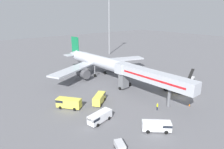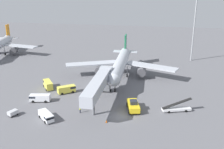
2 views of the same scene
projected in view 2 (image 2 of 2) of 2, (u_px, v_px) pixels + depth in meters
The scene contains 13 objects.
ground_plane at pixel (121, 117), 61.82m from camera, with size 300.00×300.00×0.00m, color slate.
airplane_at_gate at pixel (121, 64), 87.39m from camera, with size 38.40×40.00×11.88m.
jet_bridge at pixel (99, 84), 67.20m from camera, with size 3.80×23.20×7.38m.
pushback_tug at pixel (133, 105), 64.82m from camera, with size 4.06×6.63×2.78m.
belt_loader_truck at pixel (176, 108), 64.42m from camera, with size 7.33×3.90×3.36m.
service_van_rear_left at pixel (46, 116), 60.11m from camera, with size 5.08×4.92×1.83m.
service_van_mid_left at pixel (39, 98), 69.83m from camera, with size 5.66×2.92×1.94m.
service_van_near_right at pixel (48, 84), 78.83m from camera, with size 4.84×5.59×2.30m.
service_van_far_center at pixel (67, 89), 75.38m from camera, with size 5.17×4.60×2.14m.
baggage_cart_rear_right at pixel (13, 113), 62.23m from camera, with size 2.12×2.63×1.30m.
ground_crew_worker_foreground at pixel (80, 109), 63.64m from camera, with size 0.44×0.44×1.79m.
safety_cone_alpha at pixel (106, 121), 59.21m from camera, with size 0.42×0.42×0.64m.
apron_light_mast at pixel (196, 9), 102.33m from camera, with size 2.40×2.40×30.95m.
Camera 2 is at (9.07, -54.59, 29.42)m, focal length 41.79 mm.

